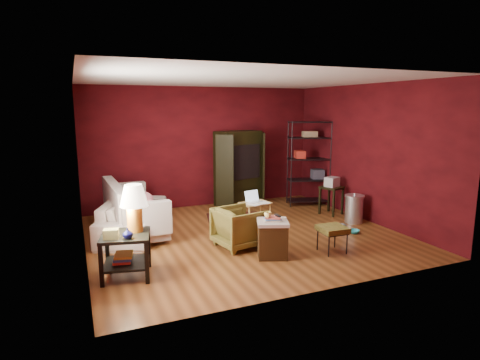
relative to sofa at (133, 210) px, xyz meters
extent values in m
cube|color=brown|center=(1.86, -0.94, -0.45)|extent=(5.50, 5.00, 0.02)
cube|color=white|center=(1.86, -0.94, 2.37)|extent=(5.50, 5.00, 0.02)
cube|color=#4F0B0F|center=(1.86, 1.57, 0.96)|extent=(5.50, 0.02, 2.80)
cube|color=#4F0B0F|center=(1.86, -3.45, 0.96)|extent=(5.50, 0.02, 2.80)
cube|color=#4F0B0F|center=(-0.90, -0.94, 0.96)|extent=(0.02, 5.00, 2.80)
cube|color=#4F0B0F|center=(4.62, -0.94, 0.96)|extent=(0.02, 5.00, 2.80)
cube|color=white|center=(-0.87, -1.94, 1.16)|extent=(0.02, 1.20, 1.40)
imported|color=#A89B91|center=(0.00, 0.00, 0.00)|extent=(1.43, 2.35, 0.88)
imported|color=black|center=(1.53, -1.49, -0.07)|extent=(0.80, 0.84, 0.74)
imported|color=#A9ABAF|center=(3.81, -1.24, -0.34)|extent=(0.22, 0.08, 0.21)
imported|color=#26A7B4|center=(3.79, -1.66, -0.34)|extent=(0.22, 0.11, 0.21)
imported|color=#0D0D41|center=(-0.37, -2.22, 0.24)|extent=(0.17, 0.18, 0.14)
imported|color=#F8E979|center=(1.74, -2.13, 0.26)|extent=(0.12, 0.10, 0.11)
cube|color=black|center=(-0.39, -2.01, 0.15)|extent=(0.77, 0.77, 0.04)
cube|color=black|center=(-0.39, -2.01, -0.25)|extent=(0.72, 0.72, 0.03)
cube|color=black|center=(-0.73, -2.24, -0.14)|extent=(0.06, 0.06, 0.60)
cube|color=black|center=(-0.16, -2.36, -0.14)|extent=(0.06, 0.06, 0.60)
cube|color=black|center=(-0.61, -1.67, -0.14)|extent=(0.06, 0.06, 0.60)
cube|color=black|center=(-0.04, -1.79, -0.14)|extent=(0.06, 0.06, 0.60)
cylinder|color=#BB7222|center=(-0.24, -1.94, 0.36)|extent=(0.26, 0.26, 0.37)
cone|color=#F2E5C6|center=(-0.24, -1.94, 0.69)|extent=(0.46, 0.46, 0.30)
cube|color=olive|center=(-0.58, -2.14, 0.24)|extent=(0.22, 0.17, 0.13)
cube|color=#B7422D|center=(-0.44, -2.00, -0.20)|extent=(0.30, 0.35, 0.03)
cube|color=#2D5EB7|center=(-0.43, -2.00, -0.16)|extent=(0.30, 0.35, 0.03)
cube|color=#CECB44|center=(-0.42, -2.01, -0.12)|extent=(0.30, 0.35, 0.03)
cube|color=#A89B91|center=(0.03, -0.02, -0.16)|extent=(0.91, 1.97, 0.41)
cube|color=#A89B91|center=(-0.32, -0.04, 0.12)|extent=(0.29, 1.93, 0.81)
cube|color=#A89B91|center=(0.08, -0.98, 0.07)|extent=(0.82, 0.23, 0.56)
cube|color=#A89B91|center=(-0.02, 0.94, 0.07)|extent=(0.82, 0.23, 0.56)
ellipsoid|color=red|center=(0.11, -0.57, 0.17)|extent=(0.56, 0.56, 0.28)
ellipsoid|color=red|center=(0.08, -0.02, 0.19)|extent=(0.62, 0.62, 0.32)
ellipsoid|color=#A89B91|center=(0.05, 0.49, 0.15)|extent=(0.51, 0.51, 0.26)
cube|color=#3B220D|center=(1.84, -2.12, -0.17)|extent=(0.58, 0.58, 0.54)
cube|color=#A89B91|center=(1.84, -2.12, 0.12)|extent=(0.62, 0.62, 0.05)
cube|color=beige|center=(1.84, -2.12, 0.15)|extent=(0.31, 0.28, 0.02)
cube|color=#44679F|center=(1.84, -2.12, 0.18)|extent=(0.29, 0.25, 0.02)
cube|color=#B65144|center=(1.84, -2.12, 0.20)|extent=(0.29, 0.27, 0.02)
cube|color=black|center=(1.92, -2.12, 0.22)|extent=(0.05, 0.16, 0.02)
cube|color=black|center=(2.82, -2.32, -0.05)|extent=(0.44, 0.44, 0.08)
cube|color=black|center=(2.82, -2.32, -0.10)|extent=(0.39, 0.39, 0.02)
cylinder|color=black|center=(2.65, -2.48, -0.27)|extent=(0.02, 0.02, 0.35)
cylinder|color=black|center=(2.99, -2.50, -0.27)|extent=(0.02, 0.02, 0.35)
cylinder|color=black|center=(2.66, -2.15, -0.27)|extent=(0.02, 0.02, 0.35)
cylinder|color=black|center=(3.00, -2.16, -0.27)|extent=(0.02, 0.02, 0.35)
cylinder|color=beige|center=(2.06, -0.54, -0.44)|extent=(1.39, 1.39, 0.01)
cube|color=#4E1B15|center=(2.11, 0.20, -0.43)|extent=(1.28, 1.01, 0.01)
cube|color=tan|center=(2.27, -0.54, 0.03)|extent=(0.63, 0.49, 0.03)
cylinder|color=tan|center=(2.05, -0.74, -0.21)|extent=(0.04, 0.04, 0.47)
cylinder|color=tan|center=(2.54, -0.66, -0.21)|extent=(0.04, 0.04, 0.47)
cylinder|color=tan|center=(2.00, -0.42, -0.21)|extent=(0.04, 0.04, 0.47)
cylinder|color=tan|center=(2.49, -0.34, -0.21)|extent=(0.04, 0.04, 0.47)
cube|color=silver|center=(2.26, -0.51, 0.05)|extent=(0.33, 0.26, 0.02)
cube|color=silver|center=(2.25, -0.41, 0.16)|extent=(0.31, 0.11, 0.20)
cube|color=white|center=(2.17, -0.65, 0.05)|extent=(0.29, 0.34, 0.00)
cube|color=white|center=(2.41, -0.60, 0.05)|extent=(0.20, 0.29, 0.00)
cube|color=black|center=(2.63, 1.23, 0.45)|extent=(1.14, 0.81, 1.78)
cube|color=black|center=(2.65, 1.14, 0.64)|extent=(0.92, 0.62, 0.80)
cube|color=black|center=(2.15, 0.84, 0.45)|extent=(0.35, 0.31, 1.69)
cube|color=black|center=(3.24, 1.12, 0.45)|extent=(0.19, 0.41, 1.69)
cube|color=#2A2C2F|center=(2.64, 1.19, 0.54)|extent=(0.68, 0.60, 0.49)
cube|color=black|center=(2.70, 0.96, 0.54)|extent=(0.46, 0.13, 0.38)
cube|color=black|center=(2.64, 1.19, -0.02)|extent=(0.94, 0.67, 0.05)
cylinder|color=black|center=(3.70, 0.56, 0.56)|extent=(0.03, 0.03, 2.01)
cylinder|color=black|center=(4.60, 0.29, 0.56)|extent=(0.03, 0.03, 2.01)
cylinder|color=black|center=(3.82, 0.95, 0.56)|extent=(0.03, 0.03, 2.01)
cylinder|color=black|center=(4.72, 0.68, 0.56)|extent=(0.03, 0.03, 2.01)
cube|color=black|center=(4.21, 0.62, -0.33)|extent=(1.06, 0.69, 0.03)
cube|color=black|center=(4.21, 0.62, 0.17)|extent=(1.06, 0.69, 0.03)
cube|color=black|center=(4.21, 0.62, 0.67)|extent=(1.06, 0.69, 0.03)
cube|color=black|center=(4.21, 0.62, 1.18)|extent=(1.06, 0.69, 0.03)
cube|color=black|center=(4.21, 0.62, 1.54)|extent=(1.06, 0.69, 0.03)
cube|color=#A9271C|center=(4.00, 0.69, 0.79)|extent=(0.29, 0.33, 0.18)
cube|color=#393846|center=(4.42, 0.56, 0.31)|extent=(0.35, 0.35, 0.22)
cube|color=#8D7554|center=(4.21, 0.62, 1.27)|extent=(0.39, 0.31, 0.13)
cube|color=black|center=(4.21, -0.34, 0.16)|extent=(0.54, 0.54, 0.04)
cube|color=black|center=(4.11, -0.57, -0.14)|extent=(0.05, 0.05, 0.60)
cube|color=black|center=(4.43, -0.44, -0.14)|extent=(0.05, 0.05, 0.60)
cube|color=black|center=(3.98, -0.24, -0.14)|extent=(0.05, 0.05, 0.60)
cube|color=black|center=(4.31, -0.11, -0.14)|extent=(0.05, 0.05, 0.60)
cube|color=silver|center=(4.21, -0.34, 0.28)|extent=(0.35, 0.32, 0.21)
cylinder|color=silver|center=(4.26, -1.06, -0.17)|extent=(0.43, 0.43, 0.54)
cylinder|color=silver|center=(4.26, -1.06, 0.11)|extent=(0.47, 0.47, 0.04)
sphere|color=silver|center=(4.26, -1.06, 0.15)|extent=(0.06, 0.06, 0.05)
camera|label=1|loc=(-0.97, -7.50, 1.89)|focal=30.00mm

